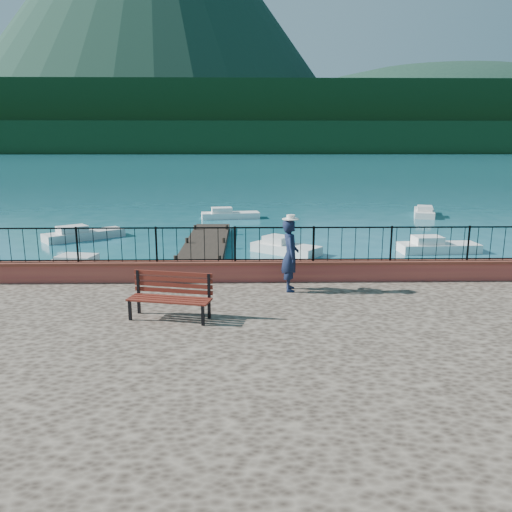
{
  "coord_description": "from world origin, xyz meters",
  "views": [
    {
      "loc": [
        0.02,
        -10.01,
        4.98
      ],
      "look_at": [
        0.25,
        2.0,
        2.3
      ],
      "focal_mm": 35.0,
      "sensor_mm": 36.0,
      "label": 1
    }
  ],
  "objects_px": {
    "park_bench": "(170,305)",
    "boat_2": "(439,244)",
    "person": "(290,255)",
    "boat_4": "(230,213)",
    "boat_1": "(286,245)",
    "boat_3": "(84,232)",
    "boat_5": "(424,210)",
    "boat_0": "(92,265)"
  },
  "relations": [
    {
      "from": "park_bench",
      "to": "boat_4",
      "type": "distance_m",
      "value": 23.84
    },
    {
      "from": "boat_3",
      "to": "boat_1",
      "type": "bearing_deg",
      "value": -58.32
    },
    {
      "from": "boat_0",
      "to": "boat_2",
      "type": "relative_size",
      "value": 1.1
    },
    {
      "from": "person",
      "to": "boat_0",
      "type": "distance_m",
      "value": 9.73
    },
    {
      "from": "park_bench",
      "to": "person",
      "type": "xyz_separation_m",
      "value": [
        2.84,
        2.17,
        0.65
      ]
    },
    {
      "from": "park_bench",
      "to": "boat_5",
      "type": "xyz_separation_m",
      "value": [
        14.52,
        24.92,
        -1.11
      ]
    },
    {
      "from": "boat_0",
      "to": "boat_2",
      "type": "height_order",
      "value": "same"
    },
    {
      "from": "boat_4",
      "to": "boat_0",
      "type": "bearing_deg",
      "value": -115.7
    },
    {
      "from": "boat_2",
      "to": "boat_0",
      "type": "bearing_deg",
      "value": -168.26
    },
    {
      "from": "boat_4",
      "to": "person",
      "type": "bearing_deg",
      "value": -91.88
    },
    {
      "from": "boat_3",
      "to": "boat_4",
      "type": "height_order",
      "value": "same"
    },
    {
      "from": "boat_1",
      "to": "boat_0",
      "type": "bearing_deg",
      "value": -115.24
    },
    {
      "from": "boat_0",
      "to": "boat_3",
      "type": "height_order",
      "value": "same"
    },
    {
      "from": "boat_2",
      "to": "boat_5",
      "type": "height_order",
      "value": "same"
    },
    {
      "from": "park_bench",
      "to": "boat_3",
      "type": "bearing_deg",
      "value": 126.42
    },
    {
      "from": "boat_1",
      "to": "boat_3",
      "type": "relative_size",
      "value": 0.78
    },
    {
      "from": "person",
      "to": "boat_3",
      "type": "xyz_separation_m",
      "value": [
        -9.94,
        14.05,
        -1.75
      ]
    },
    {
      "from": "boat_2",
      "to": "boat_3",
      "type": "xyz_separation_m",
      "value": [
        -17.92,
        3.77,
        0.0
      ]
    },
    {
      "from": "person",
      "to": "boat_4",
      "type": "height_order",
      "value": "person"
    },
    {
      "from": "boat_1",
      "to": "boat_4",
      "type": "height_order",
      "value": "same"
    },
    {
      "from": "boat_3",
      "to": "boat_4",
      "type": "distance_m",
      "value": 10.81
    },
    {
      "from": "person",
      "to": "boat_2",
      "type": "relative_size",
      "value": 0.51
    },
    {
      "from": "boat_2",
      "to": "boat_1",
      "type": "bearing_deg",
      "value": 178.02
    },
    {
      "from": "park_bench",
      "to": "boat_2",
      "type": "xyz_separation_m",
      "value": [
        10.82,
        12.45,
        -1.11
      ]
    },
    {
      "from": "park_bench",
      "to": "boat_1",
      "type": "height_order",
      "value": "park_bench"
    },
    {
      "from": "person",
      "to": "boat_3",
      "type": "height_order",
      "value": "person"
    },
    {
      "from": "boat_0",
      "to": "boat_5",
      "type": "relative_size",
      "value": 1.01
    },
    {
      "from": "boat_3",
      "to": "park_bench",
      "type": "bearing_deg",
      "value": -104.58
    },
    {
      "from": "boat_0",
      "to": "boat_4",
      "type": "distance_m",
      "value": 16.12
    },
    {
      "from": "boat_2",
      "to": "boat_4",
      "type": "distance_m",
      "value": 15.29
    },
    {
      "from": "park_bench",
      "to": "boat_0",
      "type": "bearing_deg",
      "value": 130.01
    },
    {
      "from": "boat_1",
      "to": "park_bench",
      "type": "bearing_deg",
      "value": -67.3
    },
    {
      "from": "park_bench",
      "to": "boat_1",
      "type": "bearing_deg",
      "value": 86.72
    },
    {
      "from": "boat_2",
      "to": "boat_5",
      "type": "distance_m",
      "value": 13.01
    },
    {
      "from": "person",
      "to": "boat_5",
      "type": "relative_size",
      "value": 0.47
    },
    {
      "from": "boat_1",
      "to": "boat_4",
      "type": "distance_m",
      "value": 11.86
    },
    {
      "from": "boat_1",
      "to": "boat_4",
      "type": "bearing_deg",
      "value": 143.18
    },
    {
      "from": "person",
      "to": "boat_1",
      "type": "height_order",
      "value": "person"
    },
    {
      "from": "person",
      "to": "boat_1",
      "type": "distance_m",
      "value": 10.33
    },
    {
      "from": "park_bench",
      "to": "person",
      "type": "height_order",
      "value": "person"
    },
    {
      "from": "boat_0",
      "to": "boat_2",
      "type": "distance_m",
      "value": 15.69
    },
    {
      "from": "boat_3",
      "to": "boat_5",
      "type": "xyz_separation_m",
      "value": [
        21.62,
        8.7,
        0.0
      ]
    }
  ]
}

